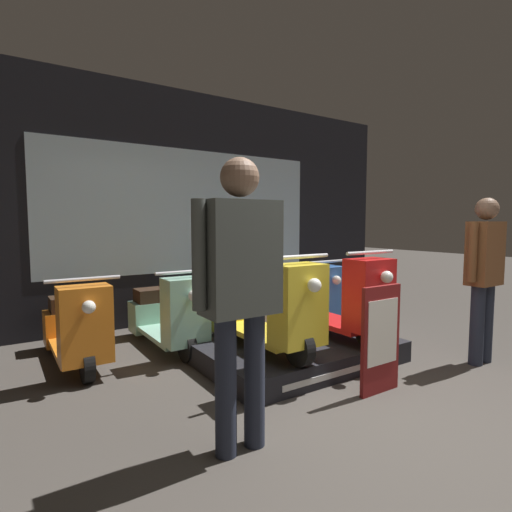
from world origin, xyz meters
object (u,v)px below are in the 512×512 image
object	(u,v)px
person_left_browsing	(240,279)
scooter_backrow_1	(167,316)
scooter_display_left	(263,311)
scooter_backrow_3	(299,298)
price_sign_board	(381,339)
scooter_display_right	(330,301)
scooter_backrow_0	(76,328)
scooter_backrow_2	(240,306)
person_right_browsing	(484,270)

from	to	relation	value
person_left_browsing	scooter_backrow_1	bearing A→B (deg)	80.77
scooter_display_left	scooter_backrow_3	size ratio (longest dim) A/B	1.00
person_left_browsing	scooter_display_left	bearing A→B (deg)	49.94
scooter_display_left	price_sign_board	world-z (taller)	scooter_display_left
scooter_display_left	person_left_browsing	size ratio (longest dim) A/B	0.87
scooter_display_right	scooter_backrow_0	world-z (taller)	scooter_display_right
scooter_backrow_0	scooter_backrow_2	world-z (taller)	same
scooter_display_right	scooter_backrow_3	bearing A→B (deg)	65.75
scooter_display_left	scooter_backrow_2	world-z (taller)	scooter_display_left
person_left_browsing	price_sign_board	xyz separation A→B (m)	(1.38, 0.08, -0.61)
scooter_backrow_3	person_left_browsing	size ratio (longest dim) A/B	0.87
person_left_browsing	scooter_backrow_3	bearing A→B (deg)	44.15
scooter_backrow_1	price_sign_board	world-z (taller)	scooter_backrow_1
scooter_backrow_3	price_sign_board	size ratio (longest dim) A/B	1.75
scooter_display_left	scooter_backrow_3	distance (m)	1.79
scooter_display_left	scooter_display_right	size ratio (longest dim) A/B	1.00
scooter_backrow_2	scooter_backrow_0	bearing A→B (deg)	180.00
scooter_backrow_1	person_left_browsing	distance (m)	2.29
scooter_backrow_3	person_right_browsing	distance (m)	2.29
scooter_display_left	person_left_browsing	world-z (taller)	person_left_browsing
scooter_backrow_1	scooter_backrow_2	size ratio (longest dim) A/B	1.00
scooter_backrow_1	person_left_browsing	size ratio (longest dim) A/B	0.87
price_sign_board	scooter_display_left	bearing A→B (deg)	119.55
scooter_display_right	scooter_backrow_1	xyz separation A→B (m)	(-1.35, 1.14, -0.21)
price_sign_board	person_right_browsing	bearing A→B (deg)	-3.44
scooter_display_right	scooter_backrow_3	size ratio (longest dim) A/B	1.00
scooter_backrow_0	person_left_browsing	size ratio (longest dim) A/B	0.87
scooter_display_right	person_right_browsing	distance (m)	1.51
price_sign_board	person_left_browsing	bearing A→B (deg)	-176.52
scooter_display_left	price_sign_board	size ratio (longest dim) A/B	1.75
scooter_backrow_1	scooter_backrow_3	size ratio (longest dim) A/B	1.00
scooter_display_left	person_left_browsing	distance (m)	1.41
scooter_backrow_0	person_left_browsing	bearing A→B (deg)	-74.82
scooter_display_right	price_sign_board	world-z (taller)	scooter_display_right
scooter_backrow_2	scooter_backrow_3	world-z (taller)	same
scooter_backrow_0	scooter_backrow_2	xyz separation A→B (m)	(1.87, 0.00, 0.00)
scooter_backrow_0	price_sign_board	xyz separation A→B (m)	(1.96, -2.07, 0.09)
scooter_display_right	person_right_browsing	bearing A→B (deg)	-43.54
scooter_display_left	person_right_browsing	xyz separation A→B (m)	(1.92, -1.01, 0.36)
scooter_backrow_0	person_left_browsing	xyz separation A→B (m)	(0.58, -2.15, 0.69)
scooter_backrow_1	price_sign_board	bearing A→B (deg)	-63.63
scooter_display_left	scooter_backrow_2	size ratio (longest dim) A/B	1.00
scooter_display_right	price_sign_board	distance (m)	0.99
scooter_display_left	person_right_browsing	bearing A→B (deg)	-27.80
scooter_backrow_1	person_right_browsing	size ratio (longest dim) A/B	0.95
scooter_display_right	scooter_backrow_3	xyz separation A→B (m)	(0.51, 1.14, -0.21)
scooter_display_left	scooter_backrow_1	world-z (taller)	scooter_display_left
scooter_display_left	person_left_browsing	xyz separation A→B (m)	(-0.85, -1.01, 0.48)
scooter_backrow_1	scooter_backrow_3	bearing A→B (deg)	0.00
scooter_backrow_3	person_right_browsing	xyz separation A→B (m)	(0.55, -2.15, 0.57)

